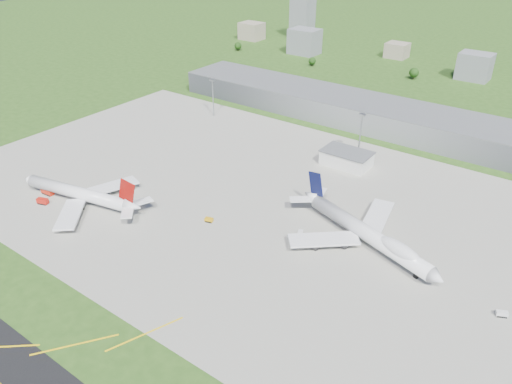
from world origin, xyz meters
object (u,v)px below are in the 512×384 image
Objects in this scene: airliner_blue_quad at (368,234)px; crash_tender at (43,201)px; tug_yellow at (209,220)px; van_white_far at (502,314)px; airliner_red_twin at (82,194)px; fire_truck at (48,192)px; van_white_near at (300,234)px.

airliner_blue_quad reaches higher than crash_tender.
crash_tender is 83.54m from tug_yellow.
airliner_blue_quad is 12.79× the size of crash_tender.
van_white_far reaches higher than tug_yellow.
van_white_far is (56.93, -11.30, -4.68)m from airliner_blue_quad.
tug_yellow is (59.94, 23.91, -4.30)m from airliner_red_twin.
airliner_blue_quad is 18.24× the size of tug_yellow.
airliner_blue_quad reaches higher than fire_truck.
tug_yellow is (75.52, 35.70, -0.51)m from crash_tender.
fire_truck reaches higher than van_white_near.
fire_truck is at bearing 114.34° from crash_tender.
tug_yellow is at bearing 6.92° from crash_tender.
van_white_near is (40.00, 14.40, 0.25)m from tug_yellow.
crash_tender is at bearing -170.75° from tug_yellow.
airliner_blue_quad is 28.89m from van_white_near.
tug_yellow is 123.93m from van_white_far.
airliner_red_twin is 16.23× the size of van_white_far.
airliner_blue_quad reaches higher than tug_yellow.
airliner_red_twin is 14.07× the size of van_white_near.
van_white_near is (121.98, 43.11, -0.37)m from fire_truck.
tug_yellow is (-66.15, -25.81, -4.80)m from airliner_blue_quad.
fire_truck is (-22.04, -4.80, -3.67)m from airliner_red_twin.
airliner_red_twin reaches higher than van_white_far.
fire_truck is 1.71× the size of tug_yellow.
fire_truck is at bearing -176.76° from tug_yellow.
airliner_red_twin is 64.67m from tug_yellow.
van_white_near is (115.52, 50.11, -0.26)m from crash_tender.
airliner_red_twin is 22.86m from fire_truck.
van_white_far is (83.08, 0.11, -0.13)m from van_white_near.
crash_tender is at bearing -51.87° from fire_truck.
van_white_far is at bearing -9.33° from tug_yellow.
airliner_blue_quad is at bearing -169.80° from airliner_red_twin.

